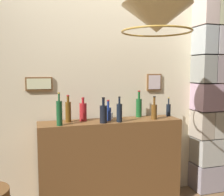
{
  "coord_description": "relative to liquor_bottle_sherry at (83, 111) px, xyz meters",
  "views": [
    {
      "loc": [
        -0.77,
        -1.83,
        1.52
      ],
      "look_at": [
        0.0,
        0.8,
        1.23
      ],
      "focal_mm": 41.95,
      "sensor_mm": 36.0,
      "label": 1
    }
  ],
  "objects": [
    {
      "name": "liquor_bottle_scotch",
      "position": [
        0.18,
        -0.17,
        -0.0
      ],
      "size": [
        0.08,
        0.08,
        0.27
      ],
      "color": "black",
      "rests_on": "bar_shelf_unit"
    },
    {
      "name": "liquor_bottle_port",
      "position": [
        -0.27,
        -0.17,
        0.03
      ],
      "size": [
        0.06,
        0.06,
        0.33
      ],
      "color": "#184926",
      "rests_on": "bar_shelf_unit"
    },
    {
      "name": "glass_tumbler_rocks",
      "position": [
        0.31,
        0.04,
        -0.07
      ],
      "size": [
        0.06,
        0.06,
        0.07
      ],
      "color": "silver",
      "rests_on": "bar_shelf_unit"
    },
    {
      "name": "liquor_bottle_rye",
      "position": [
        0.35,
        -0.17,
        0.0
      ],
      "size": [
        0.06,
        0.06,
        0.27
      ],
      "color": "black",
      "rests_on": "bar_shelf_unit"
    },
    {
      "name": "liquor_bottle_brandy",
      "position": [
        0.66,
        0.05,
        0.01
      ],
      "size": [
        0.07,
        0.07,
        0.31
      ],
      "color": "#185023",
      "rests_on": "bar_shelf_unit"
    },
    {
      "name": "liquor_bottle_sherry",
      "position": [
        0.0,
        0.0,
        0.0
      ],
      "size": [
        0.08,
        0.08,
        0.25
      ],
      "color": "maroon",
      "rests_on": "bar_shelf_unit"
    },
    {
      "name": "panelled_rear_partition",
      "position": [
        0.29,
        0.18,
        0.39
      ],
      "size": [
        3.34,
        0.15,
        2.78
      ],
      "color": "beige",
      "rests_on": "ground"
    },
    {
      "name": "pendant_lamp",
      "position": [
        0.51,
        -0.69,
        0.87
      ],
      "size": [
        0.6,
        0.6,
        0.51
      ],
      "color": "beige"
    },
    {
      "name": "liquor_bottle_amaro",
      "position": [
        -0.16,
        -0.02,
        0.01
      ],
      "size": [
        0.06,
        0.06,
        0.29
      ],
      "color": "brown",
      "rests_on": "bar_shelf_unit"
    },
    {
      "name": "stone_pillar",
      "position": [
        1.58,
        0.03,
        0.3
      ],
      "size": [
        0.37,
        0.35,
        2.71
      ],
      "color": "#988E96",
      "rests_on": "ground"
    },
    {
      "name": "liquor_bottle_tequila",
      "position": [
        1.02,
        0.0,
        -0.02
      ],
      "size": [
        0.05,
        0.05,
        0.22
      ],
      "color": "black",
      "rests_on": "bar_shelf_unit"
    },
    {
      "name": "liquor_bottle_vermouth",
      "position": [
        0.26,
        -0.07,
        -0.02
      ],
      "size": [
        0.07,
        0.07,
        0.23
      ],
      "color": "navy",
      "rests_on": "bar_shelf_unit"
    },
    {
      "name": "bar_shelf_unit",
      "position": [
        0.29,
        -0.06,
        -0.59
      ],
      "size": [
        1.54,
        0.34,
        0.98
      ],
      "primitive_type": "cube",
      "color": "brown",
      "rests_on": "ground"
    },
    {
      "name": "liquor_bottle_mezcal",
      "position": [
        0.77,
        -0.13,
        -0.01
      ],
      "size": [
        0.06,
        0.06,
        0.26
      ],
      "color": "brown",
      "rests_on": "bar_shelf_unit"
    }
  ]
}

